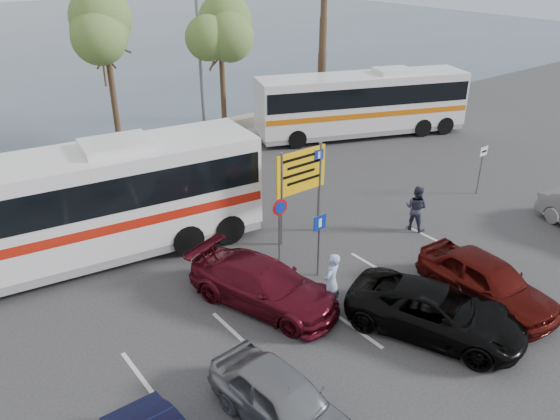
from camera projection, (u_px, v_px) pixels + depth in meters
ground at (338, 283)px, 17.95m from camera, size 120.00×120.00×0.00m
kerb_strip at (151, 160)px, 27.87m from camera, size 44.00×2.40×0.15m
seawall at (134, 145)px, 29.20m from camera, size 48.00×0.80×0.60m
tree_mid at (104, 28)px, 24.14m from camera, size 3.20×3.20×8.00m
tree_right at (220, 28)px, 27.63m from camera, size 3.20×3.20×7.40m
street_lamp_right at (201, 65)px, 27.17m from camera, size 0.45×1.15×8.01m
direction_sign at (301, 178)px, 19.69m from camera, size 2.20×0.12×3.60m
sign_no_stop at (280, 220)px, 18.62m from camera, size 0.60×0.08×2.35m
sign_parking at (319, 237)px, 17.75m from camera, size 0.50×0.07×2.25m
sign_taxi at (481, 164)px, 23.73m from camera, size 0.50×0.07×2.20m
lane_markings at (333, 311)px, 16.61m from camera, size 12.02×4.20×0.01m
coach_bus_left at (64, 215)px, 18.16m from camera, size 13.67×4.68×4.18m
coach_bus_right at (362, 106)px, 30.92m from camera, size 12.04×6.81×3.73m
car_silver_a at (283, 402)px, 12.42m from camera, size 2.01×4.24×1.40m
car_maroon at (263, 284)px, 16.64m from camera, size 3.49×5.31×1.43m
car_red at (487, 281)px, 16.70m from camera, size 2.12×4.64×1.54m
suv_black at (436, 311)px, 15.45m from camera, size 4.08×5.48×1.38m
pedestrian_near at (331, 282)px, 16.34m from camera, size 0.81×0.67×1.90m
pedestrian_far at (416, 208)px, 20.96m from camera, size 0.91×1.04×1.81m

